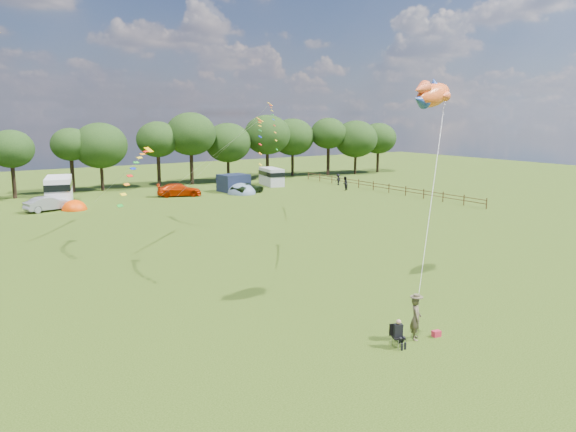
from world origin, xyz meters
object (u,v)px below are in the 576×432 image
car_d (248,188)px  campervan_c (59,190)px  walker_a (345,183)px  campervan_d (271,176)px  car_b (48,204)px  camp_chair (398,330)px  tent_orange (75,210)px  fish_kite (431,95)px  car_c (179,190)px  walker_b (338,180)px  tent_greyblue (242,194)px  kite_flyer (416,318)px

car_d → campervan_c: (-22.11, 3.93, 1.00)m
campervan_c → walker_a: (34.23, -8.70, -0.73)m
campervan_d → walker_a: (5.40, -9.89, -0.39)m
car_b → camp_chair: car_b is taller
tent_orange → walker_a: bearing=-6.6°
tent_orange → fish_kite: bearing=-76.6°
campervan_d → car_c: bearing=111.5°
car_d → walker_b: bearing=-108.6°
campervan_c → tent_orange: size_ratio=2.35×
walker_a → walker_b: bearing=-143.4°
camp_chair → campervan_c: bearing=119.3°
car_d → tent_orange: (-21.61, -0.87, -0.64)m
car_c → walker_b: size_ratio=3.28×
campervan_d → car_d: bearing=138.2°
campervan_c → tent_orange: (0.50, -4.80, -1.64)m
tent_orange → camp_chair: bearing=-85.6°
campervan_c → campervan_d: (28.84, 1.18, -0.34)m
car_d → walker_b: walker_b is taller
campervan_c → walker_a: campervan_c is taller
car_c → camp_chair: (-9.71, -48.12, -0.02)m
car_b → walker_b: walker_b is taller
car_b → camp_chair: (5.97, -45.62, -0.00)m
campervan_c → camp_chair: (3.98, -49.74, -0.90)m
campervan_c → walker_b: bearing=-81.4°
tent_orange → walker_a: 33.97m
fish_kite → camp_chair: bearing=-157.2°
car_c → car_b: bearing=118.4°
campervan_c → walker_a: size_ratio=3.63×
tent_orange → tent_greyblue: 20.72m
kite_flyer → fish_kite: 11.98m
fish_kite → walker_b: size_ratio=2.22×
car_d → fish_kite: (-11.94, -41.38, 10.41)m
campervan_d → camp_chair: bearing=165.0°
tent_greyblue → fish_kite: 44.23m
campervan_c → camp_chair: 49.91m
car_d → camp_chair: 49.27m
car_b → car_d: size_ratio=0.90×
car_c → tent_greyblue: (7.52, -2.31, -0.76)m
walker_a → tent_greyblue: bearing=-44.5°
car_b → walker_a: 36.52m
tent_orange → walker_b: (36.49, 1.04, 0.77)m
campervan_c → fish_kite: fish_kite is taller
car_d → campervan_d: size_ratio=0.91×
car_d → campervan_c: campervan_c is taller
tent_orange → kite_flyer: kite_flyer is taller
campervan_c → campervan_d: 28.86m
tent_greyblue → walker_a: size_ratio=2.12×
car_c → kite_flyer: 48.67m
car_c → campervan_c: size_ratio=0.77×
tent_greyblue → car_c: bearing=162.9°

